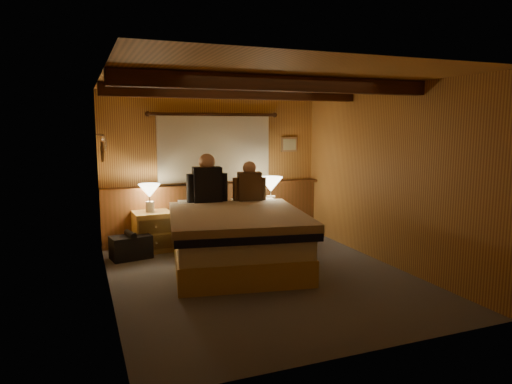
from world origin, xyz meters
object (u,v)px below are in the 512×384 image
nightstand_right (273,225)px  person_left (207,182)px  bed (236,237)px  lamp_left (149,192)px  person_right (249,184)px  duffel_bag (131,247)px  nightstand_left (153,231)px  lamp_right (271,186)px

nightstand_right → person_left: 1.32m
bed → nightstand_right: (0.93, 0.89, -0.10)m
nightstand_right → lamp_left: bearing=-176.2°
person_right → duffel_bag: person_right is taller
lamp_left → duffel_bag: (-0.33, -0.31, -0.72)m
bed → person_left: (-0.15, 0.85, 0.65)m
person_right → duffel_bag: bearing=-173.1°
lamp_left → duffel_bag: lamp_left is taller
lamp_left → duffel_bag: 0.85m
lamp_left → person_right: (1.43, -0.42, 0.10)m
nightstand_left → lamp_right: 1.95m
bed → lamp_left: 1.59m
bed → nightstand_right: size_ratio=3.97×
duffel_bag → lamp_right: bearing=-9.5°
bed → duffel_bag: bearing=156.3°
person_left → nightstand_right: bearing=8.1°
person_left → duffel_bag: size_ratio=1.25×
lamp_right → duffel_bag: (-2.18, -0.05, -0.76)m
nightstand_left → person_right: bearing=-19.4°
person_right → duffel_bag: (-1.76, 0.11, -0.82)m
bed → person_right: size_ratio=3.94×
person_left → person_right: 0.64m
bed → person_right: bearing=67.5°
lamp_right → duffel_bag: 2.31m
nightstand_right → lamp_left: (-1.88, 0.27, 0.60)m
nightstand_left → person_left: bearing=-25.2°
nightstand_right → duffel_bag: 2.22m
nightstand_left → lamp_right: size_ratio=1.22×
lamp_left → person_right: person_right is taller
lamp_left → duffel_bag: bearing=-136.7°
lamp_right → nightstand_left: bearing=171.8°
lamp_left → lamp_right: bearing=-8.0°
nightstand_left → nightstand_right: (1.86, -0.27, -0.00)m
bed → person_right: person_right is taller
lamp_right → person_right: (-0.42, -0.16, 0.06)m
bed → duffel_bag: 1.56m
bed → nightstand_right: 1.29m
nightstand_left → lamp_left: (-0.03, -0.00, 0.59)m
bed → lamp_left: bearing=139.3°
nightstand_left → person_left: size_ratio=0.80×
lamp_left → lamp_right: 1.87m
nightstand_left → lamp_left: 0.59m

